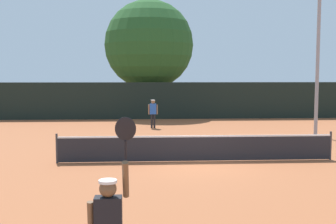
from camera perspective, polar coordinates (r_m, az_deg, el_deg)
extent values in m
plane|color=#9E5633|center=(15.58, 3.86, -6.70)|extent=(120.00, 120.00, 0.00)
cube|color=#232328|center=(15.49, 3.87, -4.98)|extent=(10.12, 0.03, 0.91)
cube|color=white|center=(15.42, 3.88, -3.32)|extent=(10.12, 0.04, 0.06)
cylinder|color=#333338|center=(15.67, -14.87, -4.80)|extent=(0.08, 0.08, 1.07)
cylinder|color=#333338|center=(16.88, 21.22, -4.28)|extent=(0.08, 0.08, 1.07)
cube|color=black|center=(30.36, 0.27, 1.55)|extent=(32.29, 0.12, 2.66)
cube|color=black|center=(6.04, -8.12, -14.22)|extent=(0.38, 0.22, 0.63)
sphere|color=brown|center=(5.92, -8.18, -10.28)|extent=(0.24, 0.24, 0.24)
cylinder|color=white|center=(5.89, -8.19, -9.31)|extent=(0.25, 0.25, 0.04)
cylinder|color=brown|center=(6.08, -10.45, -14.46)|extent=(0.09, 0.18, 0.60)
cylinder|color=brown|center=(5.96, -5.79, -9.11)|extent=(0.09, 0.33, 0.58)
cylinder|color=black|center=(5.94, -5.80, -5.15)|extent=(0.04, 0.11, 0.28)
ellipsoid|color=black|center=(5.95, -5.80, -2.30)|extent=(0.30, 0.13, 0.36)
cube|color=blue|center=(25.05, -2.05, 0.42)|extent=(0.38, 0.22, 0.62)
sphere|color=#8C6647|center=(25.02, -2.06, 1.39)|extent=(0.24, 0.24, 0.24)
cylinder|color=white|center=(25.01, -2.06, 1.62)|extent=(0.25, 0.25, 0.04)
cylinder|color=black|center=(25.11, -2.23, -1.25)|extent=(0.12, 0.12, 0.85)
cylinder|color=black|center=(25.12, -1.87, -1.25)|extent=(0.12, 0.12, 0.85)
cylinder|color=#8C6647|center=(25.04, -2.60, 0.34)|extent=(0.09, 0.18, 0.59)
cylinder|color=#8C6647|center=(25.06, -1.51, 0.35)|extent=(0.09, 0.16, 0.59)
sphere|color=#CCE033|center=(18.51, 6.10, -4.74)|extent=(0.07, 0.07, 0.07)
cylinder|color=gray|center=(22.86, 19.67, 6.22)|extent=(0.18, 0.18, 7.51)
cylinder|color=brown|center=(33.37, -2.57, 2.10)|extent=(0.56, 0.56, 2.94)
sphere|color=#235123|center=(33.41, -2.60, 9.13)|extent=(6.99, 6.99, 6.99)
cube|color=black|center=(39.70, -11.79, 1.20)|extent=(2.29, 4.36, 0.90)
cube|color=#2D333D|center=(39.36, -11.87, 2.29)|extent=(1.90, 2.35, 0.64)
cylinder|color=black|center=(41.23, -12.67, 0.90)|extent=(0.22, 0.60, 0.60)
cylinder|color=black|center=(40.99, -10.32, 0.92)|extent=(0.22, 0.60, 0.60)
cylinder|color=black|center=(38.47, -13.33, 0.61)|extent=(0.22, 0.60, 0.60)
cylinder|color=black|center=(38.22, -10.82, 0.62)|extent=(0.22, 0.60, 0.60)
cube|color=white|center=(40.13, 13.62, 1.21)|extent=(2.44, 4.42, 0.90)
cube|color=#2D333D|center=(39.80, 13.77, 2.28)|extent=(1.98, 2.41, 0.64)
cylinder|color=black|center=(41.25, 11.92, 0.92)|extent=(0.22, 0.60, 0.60)
cylinder|color=black|center=(41.73, 14.17, 0.92)|extent=(0.22, 0.60, 0.60)
cylinder|color=black|center=(38.57, 13.01, 0.62)|extent=(0.22, 0.60, 0.60)
cylinder|color=black|center=(39.08, 15.40, 0.63)|extent=(0.22, 0.60, 0.60)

